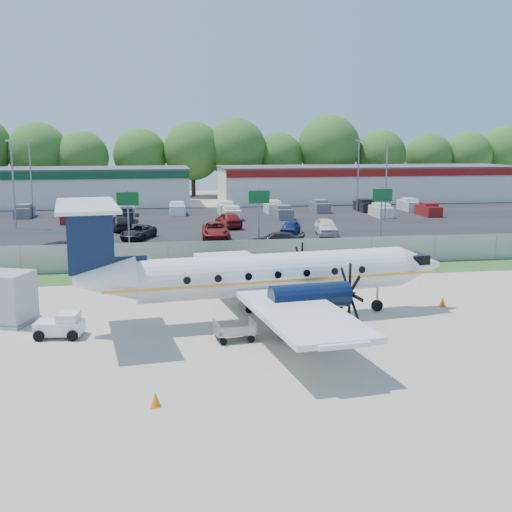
{
  "coord_description": "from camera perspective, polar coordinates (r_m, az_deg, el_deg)",
  "views": [
    {
      "loc": [
        -5.99,
        -30.96,
        9.12
      ],
      "look_at": [
        0.0,
        6.0,
        2.3
      ],
      "focal_mm": 45.0,
      "sensor_mm": 36.0,
      "label": 1
    }
  ],
  "objects": [
    {
      "name": "tree_line",
      "position": [
        105.53,
        -5.94,
        5.31
      ],
      "size": [
        112.0,
        6.0,
        14.0
      ],
      "primitive_type": null,
      "color": "#305F1C",
      "rests_on": "ground"
    },
    {
      "name": "light_pole_sw",
      "position": [
        80.29,
        -19.39,
        6.97
      ],
      "size": [
        0.9,
        0.35,
        9.09
      ],
      "color": "gray",
      "rests_on": "ground"
    },
    {
      "name": "parked_car_f",
      "position": [
        66.4,
        -12.07,
        2.2
      ],
      "size": [
        3.13,
        5.05,
        1.61
      ],
      "primitive_type": "imported",
      "rotation": [
        0.0,
        0.0,
        3.42
      ],
      "color": "black",
      "rests_on": "ground"
    },
    {
      "name": "sign_mid",
      "position": [
        54.89,
        0.27,
        4.56
      ],
      "size": [
        1.8,
        0.26,
        5.0
      ],
      "color": "gray",
      "rests_on": "ground"
    },
    {
      "name": "baggage_cart_near",
      "position": [
        34.73,
        0.52,
        -4.03
      ],
      "size": [
        2.19,
        1.45,
        1.09
      ],
      "color": "gray",
      "rests_on": "ground"
    },
    {
      "name": "parked_car_c",
      "position": [
        60.29,
        -3.62,
        1.6
      ],
      "size": [
        2.83,
        5.51,
        1.49
      ],
      "primitive_type": "imported",
      "rotation": [
        0.0,
        0.0,
        -0.07
      ],
      "color": "maroon",
      "rests_on": "ground"
    },
    {
      "name": "cone_starboard_wing",
      "position": [
        45.25,
        1.15,
        -1.01
      ],
      "size": [
        0.34,
        0.34,
        0.48
      ],
      "color": "#F46207",
      "rests_on": "ground"
    },
    {
      "name": "road_car_west",
      "position": [
        49.48,
        -16.26,
        -0.72
      ],
      "size": [
        6.6,
        4.45,
        1.68
      ],
      "primitive_type": "imported",
      "rotation": [
        0.0,
        0.0,
        1.27
      ],
      "color": "black",
      "rests_on": "ground"
    },
    {
      "name": "parked_car_b",
      "position": [
        60.61,
        -10.4,
        1.5
      ],
      "size": [
        3.72,
        5.15,
        1.3
      ],
      "primitive_type": "imported",
      "rotation": [
        0.0,
        0.0,
        -0.37
      ],
      "color": "black",
      "rests_on": "ground"
    },
    {
      "name": "access_road",
      "position": [
        51.14,
        -2.33,
        0.05
      ],
      "size": [
        170.0,
        8.0,
        0.02
      ],
      "primitive_type": "cube",
      "color": "black",
      "rests_on": "ground"
    },
    {
      "name": "cone_nose",
      "position": [
        37.07,
        16.24,
        -3.93
      ],
      "size": [
        0.39,
        0.39,
        0.55
      ],
      "color": "#F46207",
      "rests_on": "ground"
    },
    {
      "name": "ground",
      "position": [
        32.83,
        1.68,
        -5.81
      ],
      "size": [
        170.0,
        170.0,
        0.0
      ],
      "primitive_type": "plane",
      "color": "#B5AF99",
      "rests_on": "ground"
    },
    {
      "name": "pushback_tug",
      "position": [
        31.49,
        -16.9,
        -5.92
      ],
      "size": [
        2.3,
        1.79,
        1.15
      ],
      "color": "silver",
      "rests_on": "ground"
    },
    {
      "name": "parking_lot",
      "position": [
        71.79,
        -4.35,
        3.0
      ],
      "size": [
        170.0,
        32.0,
        0.02
      ],
      "primitive_type": "cube",
      "color": "black",
      "rests_on": "ground"
    },
    {
      "name": "building_west",
      "position": [
        94.89,
        -20.23,
        5.77
      ],
      "size": [
        46.4,
        12.4,
        5.24
      ],
      "color": "silver",
      "rests_on": "ground"
    },
    {
      "name": "road_car_mid",
      "position": [
        53.96,
        1.69,
        0.59
      ],
      "size": [
        5.24,
        2.79,
        1.44
      ],
      "primitive_type": "imported",
      "rotation": [
        0.0,
        0.0,
        -1.73
      ],
      "color": "black",
      "rests_on": "ground"
    },
    {
      "name": "cone_port_wing",
      "position": [
        23.0,
        -8.91,
        -12.51
      ],
      "size": [
        0.36,
        0.36,
        0.52
      ],
      "color": "#F46207",
      "rests_on": "ground"
    },
    {
      "name": "perimeter_fence",
      "position": [
        46.08,
        -1.59,
        0.17
      ],
      "size": [
        120.0,
        0.06,
        1.99
      ],
      "color": "gray",
      "rests_on": "ground"
    },
    {
      "name": "parked_car_a",
      "position": [
        60.32,
        -14.53,
        1.29
      ],
      "size": [
        2.79,
        5.53,
        1.5
      ],
      "primitive_type": "imported",
      "rotation": [
        0.0,
        0.0,
        -0.06
      ],
      "color": "#595B5E",
      "rests_on": "ground"
    },
    {
      "name": "sign_right",
      "position": [
        57.72,
        11.14,
        4.65
      ],
      "size": [
        1.8,
        0.26,
        5.0
      ],
      "color": "gray",
      "rests_on": "ground"
    },
    {
      "name": "light_pole_ne",
      "position": [
        73.8,
        11.52,
        7.1
      ],
      "size": [
        0.9,
        0.35,
        9.09
      ],
      "color": "gray",
      "rests_on": "ground"
    },
    {
      "name": "far_parking_rows",
      "position": [
        76.74,
        -4.67,
        3.46
      ],
      "size": [
        56.0,
        10.0,
        1.6
      ],
      "primitive_type": null,
      "color": "gray",
      "rests_on": "ground"
    },
    {
      "name": "parked_car_e",
      "position": [
        62.43,
        6.23,
        1.86
      ],
      "size": [
        2.49,
        4.99,
        1.63
      ],
      "primitive_type": "imported",
      "rotation": [
        0.0,
        0.0,
        -0.12
      ],
      "color": "silver",
      "rests_on": "ground"
    },
    {
      "name": "sign_left",
      "position": [
        54.19,
        -11.32,
        4.29
      ],
      "size": [
        1.8,
        0.26,
        5.0
      ],
      "color": "gray",
      "rests_on": "ground"
    },
    {
      "name": "light_pole_nw",
      "position": [
        70.48,
        -20.8,
        6.49
      ],
      "size": [
        0.9,
        0.35,
        9.09
      ],
      "color": "gray",
      "rests_on": "ground"
    },
    {
      "name": "aircraft",
      "position": [
        32.42,
        0.92,
        -1.64
      ],
      "size": [
        20.27,
        19.94,
        6.22
      ],
      "color": "silver",
      "rests_on": "ground"
    },
    {
      "name": "parked_car_d",
      "position": [
        62.9,
        3.07,
        1.97
      ],
      "size": [
        2.96,
        4.08,
        1.29
      ],
      "primitive_type": "imported",
      "rotation": [
        0.0,
        0.0,
        -0.43
      ],
      "color": "navy",
      "rests_on": "ground"
    },
    {
      "name": "grass_verge",
      "position": [
        44.32,
        -1.24,
        -1.54
      ],
      "size": [
        170.0,
        4.0,
        0.02
      ],
      "primitive_type": "cube",
      "color": "#2D561E",
      "rests_on": "ground"
    },
    {
      "name": "building_east",
      "position": [
        98.51,
        9.83,
        6.39
      ],
      "size": [
        44.4,
        12.4,
        5.24
      ],
      "color": "silver",
      "rests_on": "ground"
    },
    {
      "name": "service_container",
      "position": [
        34.46,
        -21.23,
        -3.65
      ],
      "size": [
        3.03,
        3.03,
        2.61
      ],
      "color": "#B1B3B9",
      "rests_on": "ground"
    },
    {
      "name": "parked_car_g",
      "position": [
        67.36,
        -2.46,
        2.53
      ],
      "size": [
        2.72,
        5.17,
        1.68
      ],
      "primitive_type": "imported",
      "rotation": [
        0.0,
        0.0,
        3.3
      ],
      "color": "maroon",
      "rests_on": "ground"
    },
    {
      "name": "baggage_cart_far",
      "position": [
        29.64,
        -1.91,
        -6.69
      ],
      "size": [
        1.97,
        1.33,
        0.97
      ],
      "color": "gray",
      "rests_on": "ground"
    },
    {
      "name": "light_pole_se",
      "position": [
        83.22,
        9.08,
        7.52
      ],
      "size": [
        0.9,
        0.35,
        9.09
      ],
      "color": "gray",
      "rests_on": "ground"
    }
  ]
}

